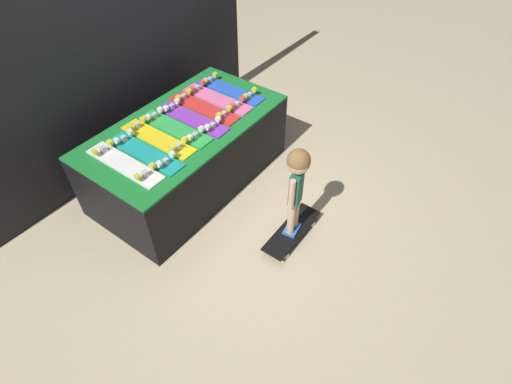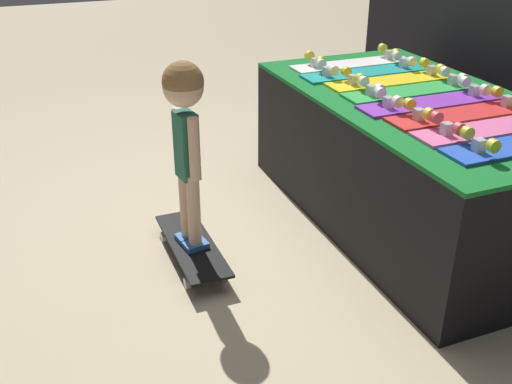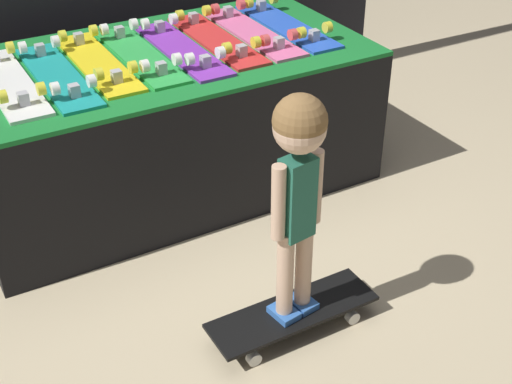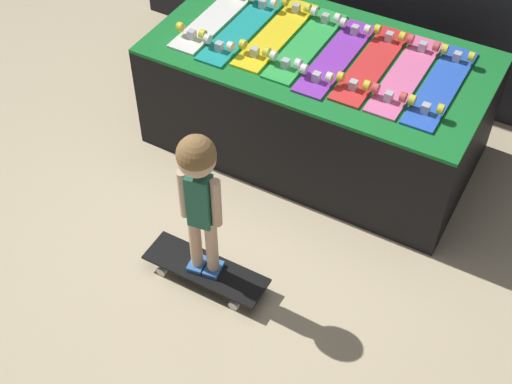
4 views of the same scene
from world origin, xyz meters
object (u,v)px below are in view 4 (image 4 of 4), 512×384
skateboard_purple_on_rack (336,56)px  child (199,183)px  skateboard_white_on_rack (215,16)px  skateboard_green_on_rack (306,43)px  skateboard_blue_on_rack (441,85)px  skateboard_on_floor (206,270)px  skateboard_pink_on_rack (406,74)px  skateboard_yellow_on_rack (276,33)px  skateboard_teal_on_rack (242,28)px  skateboard_red_on_rack (372,63)px

skateboard_purple_on_rack → child: child is taller
skateboard_white_on_rack → skateboard_green_on_rack: size_ratio=1.00×
skateboard_purple_on_rack → skateboard_blue_on_rack: bearing=3.2°
skateboard_green_on_rack → skateboard_on_floor: skateboard_green_on_rack is taller
skateboard_green_on_rack → skateboard_pink_on_rack: (0.58, 0.01, 0.00)m
skateboard_white_on_rack → skateboard_purple_on_rack: same height
skateboard_blue_on_rack → skateboard_on_floor: (-0.71, -1.22, -0.62)m
skateboard_yellow_on_rack → skateboard_pink_on_rack: (0.78, -0.01, 0.00)m
skateboard_purple_on_rack → skateboard_blue_on_rack: size_ratio=1.00×
skateboard_yellow_on_rack → skateboard_blue_on_rack: same height
skateboard_white_on_rack → skateboard_teal_on_rack: (0.19, -0.03, 0.00)m
skateboard_teal_on_rack → child: child is taller
skateboard_red_on_rack → skateboard_on_floor: (-0.32, -1.22, -0.62)m
skateboard_red_on_rack → skateboard_on_floor: bearing=-104.7°
skateboard_on_floor → child: bearing=90.0°
skateboard_teal_on_rack → skateboard_on_floor: skateboard_teal_on_rack is taller
skateboard_green_on_rack → skateboard_on_floor: (0.07, -1.22, -0.62)m
skateboard_teal_on_rack → skateboard_green_on_rack: bearing=5.6°
skateboard_white_on_rack → skateboard_green_on_rack: bearing=1.2°
skateboard_teal_on_rack → skateboard_green_on_rack: size_ratio=1.00×
skateboard_pink_on_rack → skateboard_on_floor: size_ratio=1.15×
skateboard_teal_on_rack → skateboard_blue_on_rack: size_ratio=1.00×
skateboard_teal_on_rack → skateboard_on_floor: size_ratio=1.15×
skateboard_teal_on_rack → skateboard_yellow_on_rack: bearing=14.4°
skateboard_white_on_rack → skateboard_teal_on_rack: bearing=-7.5°
skateboard_purple_on_rack → skateboard_blue_on_rack: (0.58, 0.03, 0.00)m
skateboard_yellow_on_rack → skateboard_purple_on_rack: bearing=-5.5°
child → skateboard_green_on_rack: bearing=84.8°
skateboard_white_on_rack → skateboard_purple_on_rack: (0.78, -0.01, 0.00)m
skateboard_yellow_on_rack → skateboard_purple_on_rack: size_ratio=1.00×
skateboard_teal_on_rack → skateboard_pink_on_rack: bearing=2.6°
skateboard_white_on_rack → skateboard_purple_on_rack: bearing=-0.9°
skateboard_teal_on_rack → skateboard_yellow_on_rack: same height
child → skateboard_red_on_rack: bearing=67.0°
skateboard_red_on_rack → skateboard_blue_on_rack: (0.39, 0.00, 0.00)m
skateboard_green_on_rack → skateboard_on_floor: size_ratio=1.15×
child → skateboard_teal_on_rack: bearing=102.8°
skateboard_purple_on_rack → skateboard_pink_on_rack: same height
skateboard_white_on_rack → child: (0.65, -1.20, 0.01)m
skateboard_yellow_on_rack → skateboard_blue_on_rack: 0.97m
skateboard_green_on_rack → skateboard_purple_on_rack: size_ratio=1.00×
skateboard_teal_on_rack → skateboard_red_on_rack: same height
skateboard_white_on_rack → skateboard_blue_on_rack: (1.36, 0.02, 0.00)m
skateboard_pink_on_rack → child: 1.33m
skateboard_white_on_rack → skateboard_on_floor: size_ratio=1.15×
skateboard_yellow_on_rack → skateboard_green_on_rack: 0.19m
skateboard_green_on_rack → skateboard_pink_on_rack: 0.58m
skateboard_white_on_rack → skateboard_red_on_rack: same height
skateboard_yellow_on_rack → skateboard_on_floor: skateboard_yellow_on_rack is taller
skateboard_white_on_rack → skateboard_purple_on_rack: 0.78m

